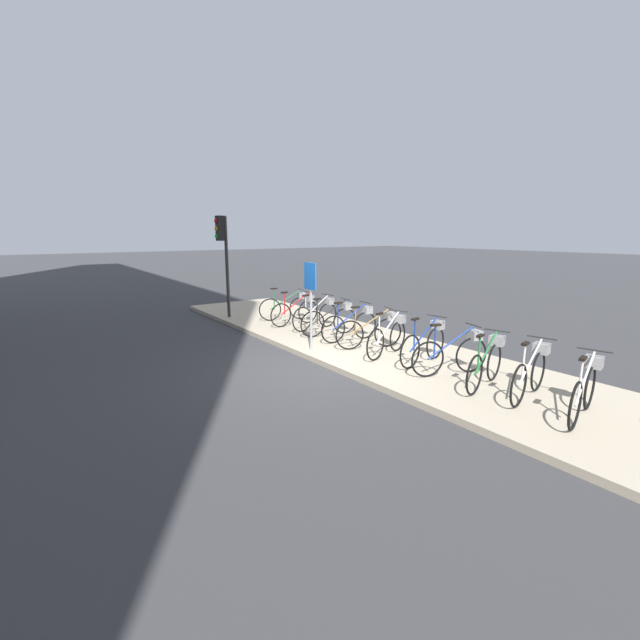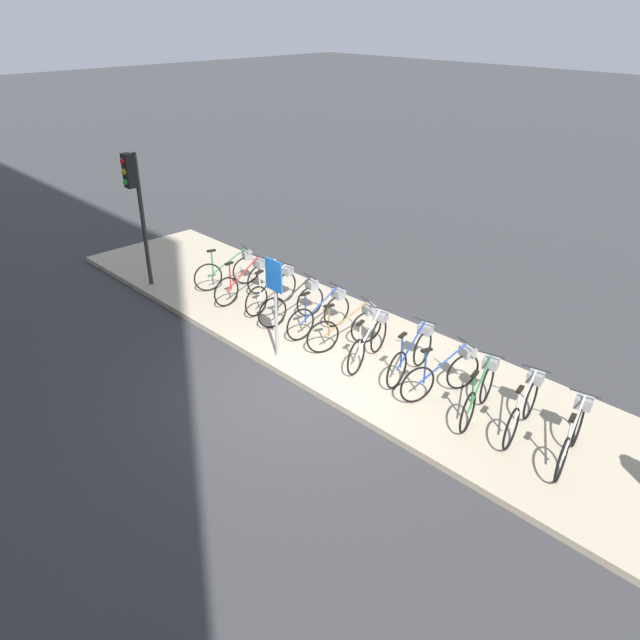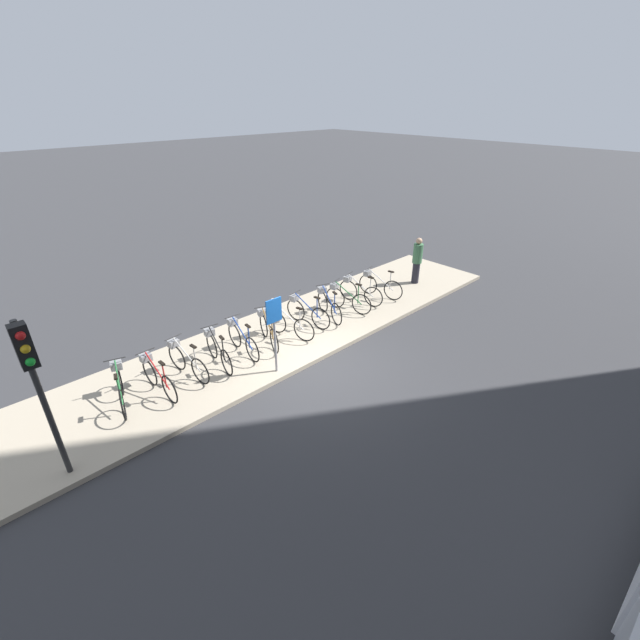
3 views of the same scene
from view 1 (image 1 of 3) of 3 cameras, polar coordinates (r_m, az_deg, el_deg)
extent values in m
plane|color=#38383A|center=(8.94, 0.82, -6.42)|extent=(120.00, 120.00, 0.00)
cube|color=#B7A88E|center=(9.94, 8.57, -4.33)|extent=(17.12, 3.30, 0.12)
torus|color=black|center=(13.08, -6.67, 1.38)|extent=(0.24, 0.67, 0.69)
torus|color=black|center=(13.28, -2.66, 1.61)|extent=(0.24, 0.67, 0.69)
cylinder|color=#267238|center=(13.13, -4.67, 2.69)|extent=(0.32, 0.93, 0.58)
cylinder|color=#267238|center=(13.05, -6.14, 2.75)|extent=(0.04, 0.04, 0.62)
cube|color=black|center=(13.00, -6.17, 4.19)|extent=(0.13, 0.21, 0.04)
cylinder|color=#262626|center=(13.20, -2.69, 4.11)|extent=(0.45, 0.16, 0.02)
cube|color=gray|center=(13.23, -2.47, 3.29)|extent=(0.29, 0.26, 0.18)
torus|color=black|center=(12.16, -5.24, 0.64)|extent=(0.06, 0.69, 0.69)
torus|color=black|center=(12.68, -1.62, 1.14)|extent=(0.06, 0.69, 0.69)
cylinder|color=red|center=(12.37, -3.41, 2.16)|extent=(0.07, 0.96, 0.58)
cylinder|color=red|center=(12.18, -4.75, 2.15)|extent=(0.03, 0.03, 0.62)
cube|color=black|center=(12.13, -4.78, 3.68)|extent=(0.08, 0.20, 0.04)
cylinder|color=#262626|center=(12.59, -1.64, 3.76)|extent=(0.46, 0.04, 0.02)
cube|color=gray|center=(12.65, -1.45, 2.91)|extent=(0.25, 0.21, 0.18)
torus|color=black|center=(11.54, -2.40, 0.08)|extent=(0.12, 0.69, 0.69)
torus|color=black|center=(12.15, 1.02, 0.68)|extent=(0.12, 0.69, 0.69)
cylinder|color=beige|center=(11.79, -0.65, 1.71)|extent=(0.15, 0.96, 0.58)
cylinder|color=beige|center=(11.56, -1.91, 1.67)|extent=(0.04, 0.04, 0.62)
cube|color=black|center=(11.51, -1.92, 3.29)|extent=(0.09, 0.21, 0.04)
cylinder|color=#262626|center=(12.06, 1.03, 3.41)|extent=(0.46, 0.08, 0.02)
cube|color=gray|center=(12.12, 1.20, 2.53)|extent=(0.26, 0.23, 0.18)
torus|color=black|center=(10.94, -0.99, -0.54)|extent=(0.14, 0.69, 0.69)
torus|color=black|center=(11.37, 3.32, -0.10)|extent=(0.14, 0.69, 0.69)
cylinder|color=black|center=(11.10, 1.21, 1.09)|extent=(0.18, 0.96, 0.58)
cylinder|color=black|center=(10.94, -0.38, 1.11)|extent=(0.04, 0.04, 0.62)
cube|color=black|center=(10.88, -0.38, 2.82)|extent=(0.10, 0.21, 0.04)
cylinder|color=#262626|center=(11.27, 3.35, 2.82)|extent=(0.46, 0.09, 0.02)
cube|color=gray|center=(11.33, 3.56, 1.87)|extent=(0.27, 0.23, 0.18)
torus|color=black|center=(10.34, 1.77, -1.27)|extent=(0.09, 0.69, 0.69)
torus|color=black|center=(10.86, 6.02, -0.70)|extent=(0.09, 0.69, 0.69)
cylinder|color=navy|center=(10.53, 3.97, 0.49)|extent=(0.11, 0.96, 0.58)
cylinder|color=navy|center=(10.34, 2.40, 0.49)|extent=(0.03, 0.03, 0.62)
cube|color=black|center=(10.28, 2.41, 2.29)|extent=(0.09, 0.21, 0.04)
cylinder|color=#262626|center=(10.75, 6.08, 2.34)|extent=(0.46, 0.06, 0.02)
cube|color=gray|center=(10.81, 6.28, 1.35)|extent=(0.26, 0.22, 0.18)
torus|color=black|center=(9.79, 3.99, -2.02)|extent=(0.26, 0.66, 0.69)
torus|color=black|center=(10.15, 9.02, -1.65)|extent=(0.26, 0.66, 0.69)
cylinder|color=olive|center=(9.90, 6.59, -0.27)|extent=(0.35, 0.92, 0.58)
cylinder|color=olive|center=(9.77, 4.73, -0.20)|extent=(0.04, 0.04, 0.62)
cube|color=black|center=(9.71, 4.77, 1.71)|extent=(0.13, 0.21, 0.04)
cylinder|color=#262626|center=(10.03, 9.13, 1.60)|extent=(0.44, 0.17, 0.02)
cube|color=gray|center=(10.09, 9.35, 0.53)|extent=(0.29, 0.27, 0.18)
torus|color=black|center=(9.03, 7.41, -3.27)|extent=(0.22, 0.67, 0.69)
torus|color=black|center=(9.82, 10.31, -2.14)|extent=(0.22, 0.67, 0.69)
cylinder|color=silver|center=(9.36, 8.97, -1.03)|extent=(0.30, 0.93, 0.58)
cylinder|color=silver|center=(9.06, 7.89, -1.20)|extent=(0.04, 0.04, 0.62)
cube|color=black|center=(9.00, 7.95, 0.85)|extent=(0.12, 0.21, 0.04)
cylinder|color=#262626|center=(9.70, 10.43, 1.22)|extent=(0.45, 0.15, 0.02)
cube|color=gray|center=(9.78, 10.53, 0.15)|extent=(0.29, 0.26, 0.18)
torus|color=black|center=(8.60, 11.92, -4.17)|extent=(0.15, 0.69, 0.69)
torus|color=black|center=(9.39, 15.12, -3.00)|extent=(0.15, 0.69, 0.69)
cylinder|color=navy|center=(8.92, 13.67, -1.84)|extent=(0.19, 0.95, 0.58)
cylinder|color=navy|center=(8.63, 12.48, -2.01)|extent=(0.04, 0.04, 0.62)
cube|color=black|center=(8.56, 12.58, 0.14)|extent=(0.10, 0.21, 0.04)
cylinder|color=#262626|center=(9.26, 15.31, 0.51)|extent=(0.46, 0.10, 0.02)
cube|color=gray|center=(9.34, 15.40, -0.62)|extent=(0.27, 0.24, 0.18)
torus|color=black|center=(8.18, 14.16, -5.10)|extent=(0.24, 0.67, 0.69)
torus|color=black|center=(8.70, 19.51, -4.42)|extent=(0.24, 0.67, 0.69)
cylinder|color=navy|center=(8.36, 17.03, -2.92)|extent=(0.32, 0.93, 0.58)
cylinder|color=navy|center=(8.17, 15.05, -2.91)|extent=(0.04, 0.04, 0.62)
cube|color=black|center=(8.09, 15.17, -0.65)|extent=(0.13, 0.21, 0.04)
cylinder|color=#262626|center=(8.57, 19.77, -0.65)|extent=(0.45, 0.16, 0.02)
cube|color=gray|center=(8.64, 19.95, -1.88)|extent=(0.29, 0.26, 0.18)
torus|color=black|center=(7.53, 19.90, -6.91)|extent=(0.21, 0.68, 0.69)
torus|color=black|center=(8.39, 22.20, -5.20)|extent=(0.21, 0.68, 0.69)
cylinder|color=#267238|center=(7.88, 21.26, -4.08)|extent=(0.27, 0.94, 0.58)
cylinder|color=#267238|center=(7.56, 20.41, -4.41)|extent=(0.04, 0.04, 0.62)
cube|color=black|center=(7.48, 20.59, -1.98)|extent=(0.12, 0.21, 0.04)
cylinder|color=#262626|center=(8.25, 22.50, -1.30)|extent=(0.45, 0.14, 0.02)
cube|color=gray|center=(8.34, 22.51, -2.54)|extent=(0.28, 0.25, 0.18)
torus|color=black|center=(7.28, 24.96, -7.95)|extent=(0.18, 0.68, 0.69)
torus|color=black|center=(8.15, 27.07, -6.11)|extent=(0.18, 0.68, 0.69)
cylinder|color=silver|center=(7.63, 26.26, -5.00)|extent=(0.23, 0.95, 0.58)
cylinder|color=silver|center=(7.31, 25.49, -5.36)|extent=(0.04, 0.04, 0.62)
cube|color=black|center=(7.22, 25.71, -2.85)|extent=(0.11, 0.21, 0.04)
cylinder|color=#262626|center=(8.00, 27.45, -2.11)|extent=(0.46, 0.12, 0.02)
cube|color=gray|center=(8.09, 27.42, -3.37)|extent=(0.28, 0.25, 0.18)
torus|color=black|center=(6.82, 30.87, -9.82)|extent=(0.19, 0.68, 0.69)
torus|color=black|center=(7.71, 32.30, -7.62)|extent=(0.19, 0.68, 0.69)
cylinder|color=silver|center=(7.18, 31.87, -6.56)|extent=(0.25, 0.95, 0.58)
cylinder|color=silver|center=(6.85, 31.36, -7.04)|extent=(0.04, 0.04, 0.62)
cube|color=black|center=(6.76, 31.66, -4.38)|extent=(0.11, 0.21, 0.04)
cylinder|color=#262626|center=(7.56, 32.78, -3.41)|extent=(0.45, 0.13, 0.02)
cube|color=gray|center=(7.65, 32.68, -4.73)|extent=(0.28, 0.25, 0.18)
cylinder|color=#2D2D2D|center=(13.78, -12.28, 6.87)|extent=(0.10, 0.10, 3.15)
cube|color=black|center=(13.67, -13.21, 11.82)|extent=(0.24, 0.20, 0.75)
sphere|color=red|center=(13.63, -13.65, 12.75)|extent=(0.14, 0.14, 0.14)
sphere|color=gold|center=(13.63, -13.61, 11.78)|extent=(0.14, 0.14, 0.14)
sphere|color=green|center=(13.63, -13.56, 10.82)|extent=(0.14, 0.14, 0.14)
cylinder|color=#99999E|center=(9.63, -1.21, 1.74)|extent=(0.06, 0.06, 1.99)
cube|color=#1959B2|center=(9.53, -1.33, 5.86)|extent=(0.44, 0.03, 0.60)
camera|label=2|loc=(3.69, -148.22, 60.03)|focal=35.00mm
camera|label=3|loc=(13.74, -46.30, 23.00)|focal=24.00mm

